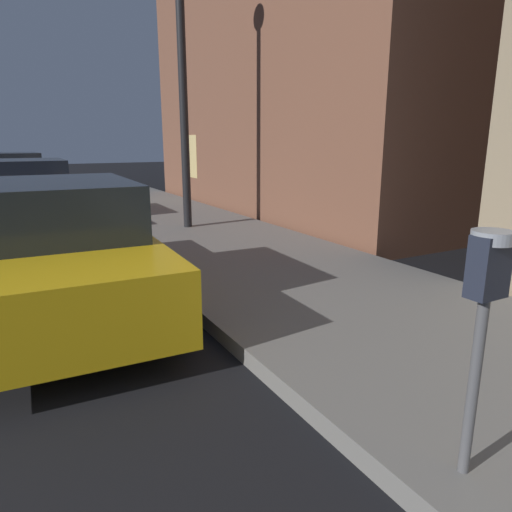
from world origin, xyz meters
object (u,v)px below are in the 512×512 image
car_blue (27,194)px  street_lamp (181,39)px  parking_meter (485,295)px  car_yellow_cab (59,250)px  car_white (15,174)px

car_blue → street_lamp: 4.73m
parking_meter → car_yellow_cab: 4.18m
street_lamp → car_yellow_cab: bearing=-128.4°
car_white → car_blue: bearing=-90.0°
street_lamp → parking_meter: bearing=-99.6°
car_yellow_cab → car_blue: 5.99m
car_blue → car_yellow_cab: bearing=-90.0°
parking_meter → car_blue: 9.99m
street_lamp → car_blue: bearing=137.0°
car_yellow_cab → street_lamp: (2.73, 3.44, 2.91)m
parking_meter → car_blue: (-1.49, 9.87, -0.42)m
car_yellow_cab → street_lamp: size_ratio=0.81×
car_yellow_cab → car_white: same height
car_yellow_cab → car_blue: same height
car_white → street_lamp: bearing=-73.8°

